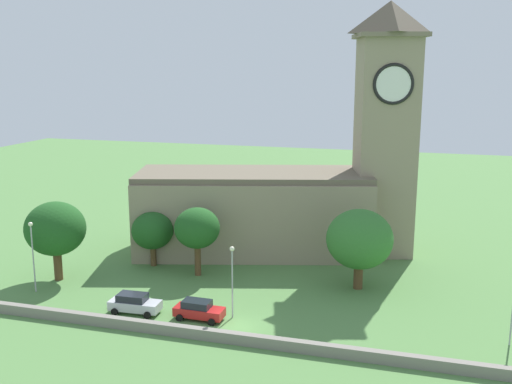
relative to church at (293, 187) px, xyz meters
name	(u,v)px	position (x,y,z in m)	size (l,w,h in m)	color
ground_plane	(277,271)	(0.07, -7.73, -8.04)	(200.00, 200.00, 0.00)	#517F42
church	(293,187)	(0.00, 0.00, 0.00)	(34.74, 17.91, 29.69)	gray
quay_barrier	(225,337)	(0.07, -25.77, -7.57)	(54.47, 0.70, 0.95)	gray
car_silver	(134,303)	(-9.90, -22.47, -7.11)	(4.83, 2.29, 1.84)	silver
car_red	(199,310)	(-3.65, -22.16, -7.15)	(4.56, 2.13, 1.77)	red
streetlamp_west_end	(32,246)	(-21.96, -20.55, -3.19)	(0.44, 0.44, 7.32)	#9EA0A5
streetlamp_west_mid	(232,270)	(-0.83, -20.97, -3.51)	(0.44, 0.44, 6.76)	#9EA0A5
tree_by_tower	(197,228)	(-7.96, -11.41, -2.75)	(4.94, 4.94, 7.57)	brown
tree_riverside_west	(152,231)	(-14.03, -9.85, -3.91)	(4.72, 4.72, 6.29)	brown
tree_churchyard	(360,239)	(9.31, -10.53, -2.80)	(6.76, 6.76, 8.32)	brown
tree_riverside_east	(55,229)	(-21.79, -16.84, -2.42)	(6.34, 6.34, 8.52)	brown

